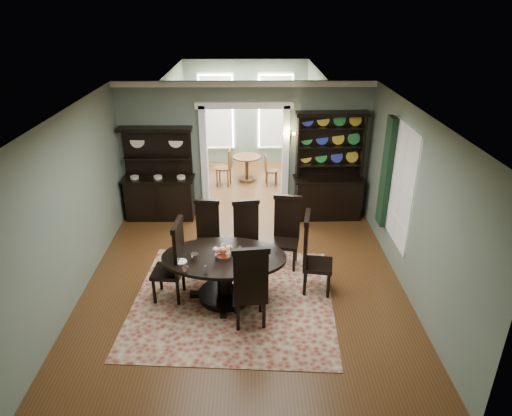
{
  "coord_description": "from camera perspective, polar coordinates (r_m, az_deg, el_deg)",
  "views": [
    {
      "loc": [
        0.12,
        -6.65,
        4.58
      ],
      "look_at": [
        0.22,
        0.6,
        1.2
      ],
      "focal_mm": 32.0,
      "sensor_mm": 36.0,
      "label": 1
    }
  ],
  "objects": [
    {
      "name": "room",
      "position": [
        7.34,
        -1.63,
        0.79
      ],
      "size": [
        5.51,
        6.01,
        3.01
      ],
      "color": "#573416",
      "rests_on": "ground"
    },
    {
      "name": "parlor",
      "position": [
        12.56,
        -1.3,
        10.85
      ],
      "size": [
        3.51,
        3.5,
        3.01
      ],
      "color": "#573416",
      "rests_on": "ground"
    },
    {
      "name": "doorway_trim",
      "position": [
        10.1,
        -1.42,
        7.89
      ],
      "size": [
        2.08,
        0.25,
        2.57
      ],
      "color": "white",
      "rests_on": "floor"
    },
    {
      "name": "right_window",
      "position": [
        8.54,
        16.85,
        3.43
      ],
      "size": [
        0.15,
        1.47,
        2.12
      ],
      "color": "white",
      "rests_on": "wall_right"
    },
    {
      "name": "wall_sconce",
      "position": [
        9.91,
        4.13,
        9.14
      ],
      "size": [
        0.27,
        0.21,
        0.21
      ],
      "color": "gold",
      "rests_on": "back_wall_right"
    },
    {
      "name": "rug",
      "position": [
        7.73,
        -2.84,
        -11.34
      ],
      "size": [
        3.45,
        3.31,
        0.01
      ],
      "primitive_type": "cube",
      "rotation": [
        0.0,
        0.0,
        -0.06
      ],
      "color": "maroon",
      "rests_on": "floor"
    },
    {
      "name": "dining_table",
      "position": [
        7.5,
        -3.97,
        -7.6
      ],
      "size": [
        2.06,
        1.93,
        0.8
      ],
      "rotation": [
        0.0,
        0.0,
        -0.04
      ],
      "color": "black",
      "rests_on": "rug"
    },
    {
      "name": "centerpiece",
      "position": [
        7.31,
        -4.03,
        -5.66
      ],
      "size": [
        1.43,
        0.92,
        0.24
      ],
      "color": "white",
      "rests_on": "dining_table"
    },
    {
      "name": "chair_far_left",
      "position": [
        8.49,
        -6.1,
        -2.82
      ],
      "size": [
        0.48,
        0.46,
        1.23
      ],
      "rotation": [
        0.0,
        0.0,
        3.07
      ],
      "color": "black",
      "rests_on": "rug"
    },
    {
      "name": "chair_far_mid",
      "position": [
        8.27,
        -1.16,
        -3.18
      ],
      "size": [
        0.54,
        0.52,
        1.3
      ],
      "rotation": [
        0.0,
        0.0,
        3.29
      ],
      "color": "black",
      "rests_on": "rug"
    },
    {
      "name": "chair_far_right",
      "position": [
        8.37,
        3.81,
        -2.66
      ],
      "size": [
        0.57,
        0.55,
        1.34
      ],
      "rotation": [
        0.0,
        0.0,
        2.96
      ],
      "color": "black",
      "rests_on": "rug"
    },
    {
      "name": "chair_end_left",
      "position": [
        7.49,
        -10.22,
        -6.32
      ],
      "size": [
        0.54,
        0.57,
        1.41
      ],
      "rotation": [
        0.0,
        0.0,
        1.47
      ],
      "color": "black",
      "rests_on": "rug"
    },
    {
      "name": "chair_end_right",
      "position": [
        7.63,
        6.93,
        -5.46
      ],
      "size": [
        0.58,
        0.6,
        1.41
      ],
      "rotation": [
        0.0,
        0.0,
        -1.75
      ],
      "color": "black",
      "rests_on": "rug"
    },
    {
      "name": "chair_near",
      "position": [
        6.76,
        -0.72,
        -9.63
      ],
      "size": [
        0.58,
        0.55,
        1.42
      ],
      "rotation": [
        0.0,
        0.0,
        0.11
      ],
      "color": "black",
      "rests_on": "rug"
    },
    {
      "name": "sideboard",
      "position": [
        10.37,
        -11.96,
        2.55
      ],
      "size": [
        1.57,
        0.56,
        2.07
      ],
      "rotation": [
        0.0,
        0.0,
        -0.0
      ],
      "color": "black",
      "rests_on": "floor"
    },
    {
      "name": "welsh_dresser",
      "position": [
        10.25,
        9.02,
        3.4
      ],
      "size": [
        1.55,
        0.61,
        2.4
      ],
      "rotation": [
        0.0,
        0.0,
        0.03
      ],
      "color": "black",
      "rests_on": "floor"
    },
    {
      "name": "parlor_table",
      "position": [
        12.34,
        -1.15,
        5.42
      ],
      "size": [
        0.75,
        0.75,
        0.69
      ],
      "color": "brown",
      "rests_on": "parlor_floor"
    },
    {
      "name": "parlor_chair_left",
      "position": [
        12.03,
        -3.76,
        5.25
      ],
      "size": [
        0.44,
        0.43,
        1.0
      ],
      "rotation": [
        0.0,
        0.0,
        1.4
      ],
      "color": "brown",
      "rests_on": "parlor_floor"
    },
    {
      "name": "parlor_chair_right",
      "position": [
        12.05,
        1.65,
        4.91
      ],
      "size": [
        0.36,
        0.35,
        0.84
      ],
      "rotation": [
        0.0,
        0.0,
        -1.5
      ],
      "color": "brown",
      "rests_on": "parlor_floor"
    }
  ]
}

